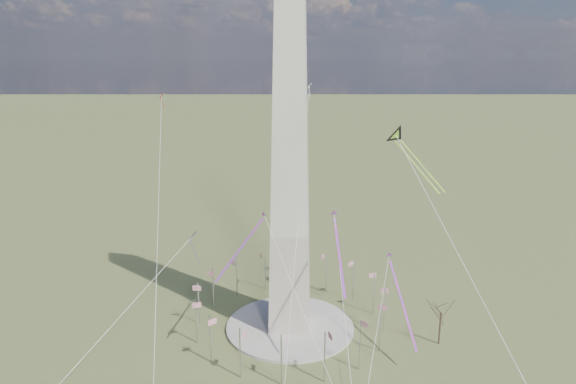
{
  "coord_description": "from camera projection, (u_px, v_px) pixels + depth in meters",
  "views": [
    {
      "loc": [
        9.94,
        -129.8,
        74.64
      ],
      "look_at": [
        -0.56,
        0.0,
        39.75
      ],
      "focal_mm": 32.0,
      "sensor_mm": 36.0,
      "label": 1
    }
  ],
  "objects": [
    {
      "name": "kite_streamer_right",
      "position": [
        398.0,
        286.0,
        135.48
      ],
      "size": [
        6.36,
        23.89,
        16.58
      ],
      "rotation": [
        0.0,
        0.0,
        3.35
      ],
      "color": "#F72749",
      "rests_on": "ground"
    },
    {
      "name": "kite_small_white",
      "position": [
        310.0,
        87.0,
        166.2
      ],
      "size": [
        1.35,
        2.15,
        4.8
      ],
      "rotation": [
        0.0,
        0.0,
        2.68
      ],
      "color": "white",
      "rests_on": "ground"
    },
    {
      "name": "tree_near",
      "position": [
        441.0,
        310.0,
        134.53
      ],
      "size": [
        7.88,
        7.88,
        13.79
      ],
      "color": "#412F28",
      "rests_on": "ground"
    },
    {
      "name": "kite_delta_black",
      "position": [
        399.0,
        139.0,
        142.1
      ],
      "size": [
        15.77,
        17.96,
        16.09
      ],
      "rotation": [
        0.0,
        0.0,
        3.82
      ],
      "color": "black",
      "rests_on": "ground"
    },
    {
      "name": "ground",
      "position": [
        290.0,
        328.0,
        145.06
      ],
      "size": [
        2000.0,
        2000.0,
        0.0
      ],
      "primitive_type": "plane",
      "color": "#525F2F",
      "rests_on": "ground"
    },
    {
      "name": "kite_streamer_left",
      "position": [
        338.0,
        242.0,
        124.56
      ],
      "size": [
        3.93,
        20.93,
        14.39
      ],
      "rotation": [
        0.0,
        0.0,
        3.27
      ],
      "color": "#F72749",
      "rests_on": "ground"
    },
    {
      "name": "washington_monument",
      "position": [
        290.0,
        161.0,
        132.65
      ],
      "size": [
        15.56,
        15.56,
        100.0
      ],
      "color": "#B9AC9B",
      "rests_on": "plaza"
    },
    {
      "name": "flagpole_ring",
      "position": [
        290.0,
        304.0,
        143.18
      ],
      "size": [
        54.4,
        54.4,
        13.0
      ],
      "color": "silver",
      "rests_on": "ground"
    },
    {
      "name": "kite_small_red",
      "position": [
        162.0,
        97.0,
        169.85
      ],
      "size": [
        1.36,
        2.08,
        4.5
      ],
      "rotation": [
        0.0,
        0.0,
        2.58
      ],
      "color": "red",
      "rests_on": "ground"
    },
    {
      "name": "kite_streamer_mid",
      "position": [
        247.0,
        239.0,
        128.97
      ],
      "size": [
        11.05,
        16.63,
        12.99
      ],
      "rotation": [
        0.0,
        0.0,
        2.58
      ],
      "color": "#F72749",
      "rests_on": "ground"
    },
    {
      "name": "plaza",
      "position": [
        290.0,
        326.0,
        144.95
      ],
      "size": [
        36.0,
        36.0,
        0.8
      ],
      "primitive_type": "cylinder",
      "color": "#B3ADA3",
      "rests_on": "ground"
    },
    {
      "name": "kite_diamond_purple",
      "position": [
        193.0,
        238.0,
        149.03
      ],
      "size": [
        2.63,
        3.69,
        10.8
      ],
      "rotation": [
        0.0,
        0.0,
        2.38
      ],
      "color": "navy",
      "rests_on": "ground"
    }
  ]
}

